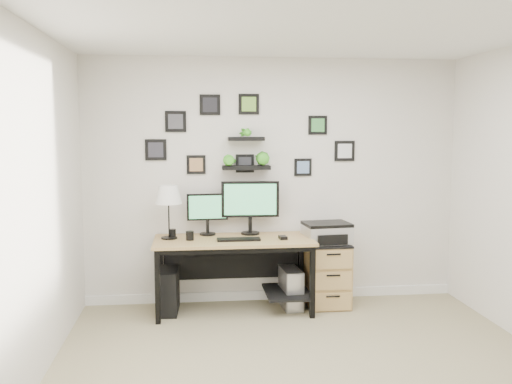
{
  "coord_description": "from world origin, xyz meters",
  "views": [
    {
      "loc": [
        -0.88,
        -4.01,
        1.88
      ],
      "look_at": [
        -0.21,
        1.83,
        1.2
      ],
      "focal_mm": 40.0,
      "sensor_mm": 36.0,
      "label": 1
    }
  ],
  "objects": [
    {
      "name": "wall_decor",
      "position": [
        -0.3,
        1.93,
        1.67
      ],
      "size": [
        2.23,
        0.18,
        0.87
      ],
      "color": "black",
      "rests_on": "ground"
    },
    {
      "name": "file_cabinet",
      "position": [
        0.54,
        1.72,
        0.34
      ],
      "size": [
        0.43,
        0.53,
        0.67
      ],
      "color": "tan",
      "rests_on": "ground"
    },
    {
      "name": "pen_cup",
      "position": [
        -1.07,
        1.76,
        0.79
      ],
      "size": [
        0.07,
        0.07,
        0.09
      ],
      "primitive_type": "cylinder",
      "color": "black",
      "rests_on": "desk"
    },
    {
      "name": "room",
      "position": [
        0.0,
        1.98,
        0.05
      ],
      "size": [
        4.0,
        4.0,
        4.0
      ],
      "color": "tan",
      "rests_on": "ground"
    },
    {
      "name": "monitor_left",
      "position": [
        -0.71,
        1.87,
        1.0
      ],
      "size": [
        0.43,
        0.18,
        0.43
      ],
      "color": "black",
      "rests_on": "desk"
    },
    {
      "name": "desk",
      "position": [
        -0.42,
        1.67,
        0.63
      ],
      "size": [
        1.6,
        0.7,
        0.75
      ],
      "color": "tan",
      "rests_on": "ground"
    },
    {
      "name": "printer",
      "position": [
        0.52,
        1.71,
        0.78
      ],
      "size": [
        0.5,
        0.42,
        0.21
      ],
      "color": "silver",
      "rests_on": "file_cabinet"
    },
    {
      "name": "mouse",
      "position": [
        0.04,
        1.56,
        0.77
      ],
      "size": [
        0.08,
        0.11,
        0.03
      ],
      "primitive_type": "cube",
      "rotation": [
        0.0,
        0.0,
        0.09
      ],
      "color": "black",
      "rests_on": "desk"
    },
    {
      "name": "pc_tower_grey",
      "position": [
        0.14,
        1.68,
        0.2
      ],
      "size": [
        0.21,
        0.42,
        0.41
      ],
      "color": "gray",
      "rests_on": "ground"
    },
    {
      "name": "mug",
      "position": [
        -0.9,
        1.61,
        0.79
      ],
      "size": [
        0.08,
        0.08,
        0.09
      ],
      "primitive_type": "cylinder",
      "color": "black",
      "rests_on": "desk"
    },
    {
      "name": "monitor_right",
      "position": [
        -0.26,
        1.85,
        1.08
      ],
      "size": [
        0.6,
        0.2,
        0.56
      ],
      "color": "black",
      "rests_on": "desk"
    },
    {
      "name": "pc_tower_black",
      "position": [
        -1.12,
        1.67,
        0.22
      ],
      "size": [
        0.22,
        0.45,
        0.44
      ],
      "primitive_type": "cube",
      "rotation": [
        0.0,
        0.0,
        -0.05
      ],
      "color": "black",
      "rests_on": "ground"
    },
    {
      "name": "keyboard",
      "position": [
        -0.41,
        1.54,
        0.76
      ],
      "size": [
        0.43,
        0.14,
        0.02
      ],
      "primitive_type": "cube",
      "rotation": [
        0.0,
        0.0,
        0.01
      ],
      "color": "black",
      "rests_on": "desk"
    },
    {
      "name": "table_lamp",
      "position": [
        -1.1,
        1.71,
        1.18
      ],
      "size": [
        0.27,
        0.27,
        0.54
      ],
      "color": "black",
      "rests_on": "desk"
    }
  ]
}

